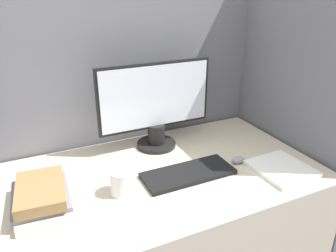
% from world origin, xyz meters
% --- Properties ---
extents(cubicle_panel_rear, '(1.78, 0.04, 1.72)m').
position_xyz_m(cubicle_panel_rear, '(0.00, 0.84, 0.86)').
color(cubicle_panel_rear, slate).
rests_on(cubicle_panel_rear, ground_plane).
extents(cubicle_panel_right, '(0.04, 0.86, 1.72)m').
position_xyz_m(cubicle_panel_right, '(0.73, 0.43, 0.86)').
color(cubicle_panel_right, slate).
rests_on(cubicle_panel_right, ground_plane).
extents(desk, '(1.38, 0.80, 0.72)m').
position_xyz_m(desk, '(0.00, 0.40, 0.36)').
color(desk, beige).
rests_on(desk, ground_plane).
extents(monitor, '(0.59, 0.20, 0.44)m').
position_xyz_m(monitor, '(0.07, 0.66, 0.94)').
color(monitor, black).
rests_on(monitor, desk).
extents(keyboard, '(0.41, 0.17, 0.02)m').
position_xyz_m(keyboard, '(0.08, 0.33, 0.73)').
color(keyboard, black).
rests_on(keyboard, desk).
extents(mouse, '(0.07, 0.04, 0.03)m').
position_xyz_m(mouse, '(0.34, 0.33, 0.74)').
color(mouse, gray).
rests_on(mouse, desk).
extents(coffee_cup, '(0.09, 0.09, 0.11)m').
position_xyz_m(coffee_cup, '(-0.23, 0.33, 0.78)').
color(coffee_cup, white).
rests_on(coffee_cup, desk).
extents(book_stack, '(0.23, 0.31, 0.10)m').
position_xyz_m(book_stack, '(-0.52, 0.37, 0.77)').
color(book_stack, silver).
rests_on(book_stack, desk).
extents(paper_pile, '(0.25, 0.26, 0.02)m').
position_xyz_m(paper_pile, '(0.48, 0.19, 0.73)').
color(paper_pile, white).
rests_on(paper_pile, desk).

